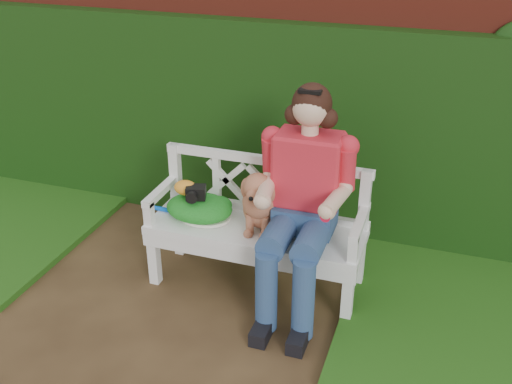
% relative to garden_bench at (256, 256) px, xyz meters
% --- Properties ---
extents(ground, '(60.00, 60.00, 0.00)m').
position_rel_garden_bench_xyz_m(ground, '(-0.43, -0.78, -0.24)').
color(ground, '#372616').
extents(brick_wall, '(10.00, 0.30, 2.20)m').
position_rel_garden_bench_xyz_m(brick_wall, '(-0.43, 1.12, 0.86)').
color(brick_wall, maroon).
rests_on(brick_wall, ground).
extents(ivy_hedge, '(10.00, 0.18, 1.70)m').
position_rel_garden_bench_xyz_m(ivy_hedge, '(-0.43, 0.90, 0.61)').
color(ivy_hedge, '#16330D').
rests_on(ivy_hedge, ground).
extents(garden_bench, '(1.64, 0.77, 0.48)m').
position_rel_garden_bench_xyz_m(garden_bench, '(0.00, 0.00, 0.00)').
color(garden_bench, white).
rests_on(garden_bench, ground).
extents(seated_woman, '(0.79, 0.97, 1.55)m').
position_rel_garden_bench_xyz_m(seated_woman, '(0.34, -0.02, 0.54)').
color(seated_woman, '#F05373').
rests_on(seated_woman, ground).
extents(dog, '(0.37, 0.46, 0.46)m').
position_rel_garden_bench_xyz_m(dog, '(0.05, 0.01, 0.47)').
color(dog, '#AB6740').
rests_on(dog, garden_bench).
extents(tennis_racket, '(0.74, 0.39, 0.03)m').
position_rel_garden_bench_xyz_m(tennis_racket, '(-0.41, -0.01, 0.26)').
color(tennis_racket, white).
rests_on(tennis_racket, garden_bench).
extents(green_bag, '(0.54, 0.45, 0.16)m').
position_rel_garden_bench_xyz_m(green_bag, '(-0.42, -0.00, 0.32)').
color(green_bag, '#328426').
rests_on(green_bag, garden_bench).
extents(camera_item, '(0.16, 0.14, 0.09)m').
position_rel_garden_bench_xyz_m(camera_item, '(-0.43, -0.03, 0.45)').
color(camera_item, black).
rests_on(camera_item, green_bag).
extents(baseball_glove, '(0.19, 0.15, 0.11)m').
position_rel_garden_bench_xyz_m(baseball_glove, '(-0.52, 0.00, 0.46)').
color(baseball_glove, orange).
rests_on(baseball_glove, green_bag).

